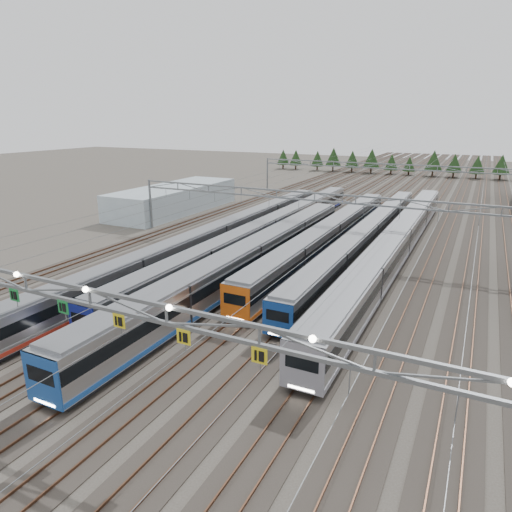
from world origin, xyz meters
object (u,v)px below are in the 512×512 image
at_px(train_e, 368,235).
at_px(train_d, 329,235).
at_px(gantry_near, 88,301).
at_px(gantry_far, 383,170).
at_px(train_c, 249,260).
at_px(train_f, 398,242).
at_px(train_b, 267,231).
at_px(west_shed, 175,199).
at_px(train_a, 218,236).
at_px(gantry_mid, 314,203).

bearing_deg(train_e, train_d, -145.39).
xyz_separation_m(gantry_near, gantry_far, (0.05, 85.12, -0.70)).
bearing_deg(train_c, train_f, 48.99).
relative_size(train_b, west_shed, 2.30).
bearing_deg(gantry_far, train_f, -75.83).
relative_size(train_f, gantry_near, 1.22).
height_order(gantry_near, gantry_far, gantry_near).
bearing_deg(train_a, gantry_far, 77.72).
height_order(train_c, train_e, train_c).
bearing_deg(train_e, train_a, -151.04).
relative_size(train_c, west_shed, 1.82).
xyz_separation_m(train_a, gantry_mid, (11.25, 6.70, 4.35)).
relative_size(train_e, gantry_near, 1.10).
height_order(train_a, gantry_far, gantry_far).
bearing_deg(train_c, gantry_mid, 81.52).
xyz_separation_m(train_f, gantry_near, (-11.30, -40.55, 4.84)).
xyz_separation_m(train_a, train_e, (18.00, 9.96, -0.05)).
xyz_separation_m(train_a, train_b, (4.50, 6.10, -0.02)).
bearing_deg(gantry_near, train_d, 86.74).
relative_size(train_b, gantry_far, 1.22).
distance_m(train_e, gantry_far, 42.51).
height_order(train_b, train_c, train_c).
relative_size(train_f, gantry_far, 1.22).
bearing_deg(train_d, train_a, -153.07).
height_order(train_d, train_f, train_f).
bearing_deg(train_d, train_e, 34.61).
bearing_deg(train_c, train_b, 107.26).
distance_m(train_c, train_d, 15.89).
distance_m(train_b, gantry_near, 40.40).
xyz_separation_m(train_f, gantry_far, (-11.25, 44.57, 4.14)).
xyz_separation_m(train_d, gantry_mid, (-2.25, -0.15, 4.25)).
height_order(train_a, gantry_near, gantry_near).
bearing_deg(train_f, gantry_far, 104.17).
distance_m(train_b, west_shed, 30.06).
bearing_deg(gantry_mid, train_c, -98.48).
bearing_deg(train_b, west_shed, 151.76).
bearing_deg(train_e, gantry_near, -98.91).
distance_m(train_a, west_shed, 29.93).
distance_m(train_b, train_c, 15.17).
relative_size(train_a, gantry_mid, 1.21).
bearing_deg(train_a, gantry_mid, 30.79).
height_order(train_f, gantry_far, gantry_far).
bearing_deg(train_c, gantry_far, 87.86).
relative_size(train_a, gantry_far, 1.21).
height_order(train_a, train_e, train_a).
xyz_separation_m(train_d, west_shed, (-35.48, 13.46, 0.27)).
bearing_deg(train_e, gantry_far, 99.19).
distance_m(train_a, train_c, 12.30).
bearing_deg(train_f, train_a, -162.40).
relative_size(gantry_mid, west_shed, 1.88).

